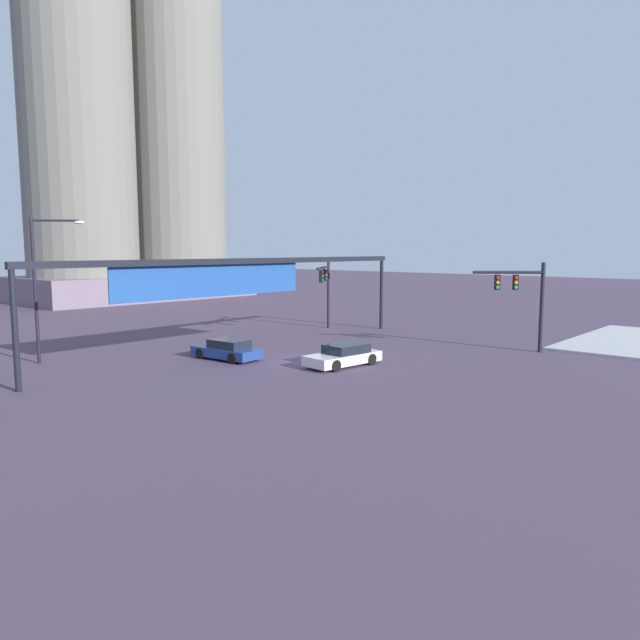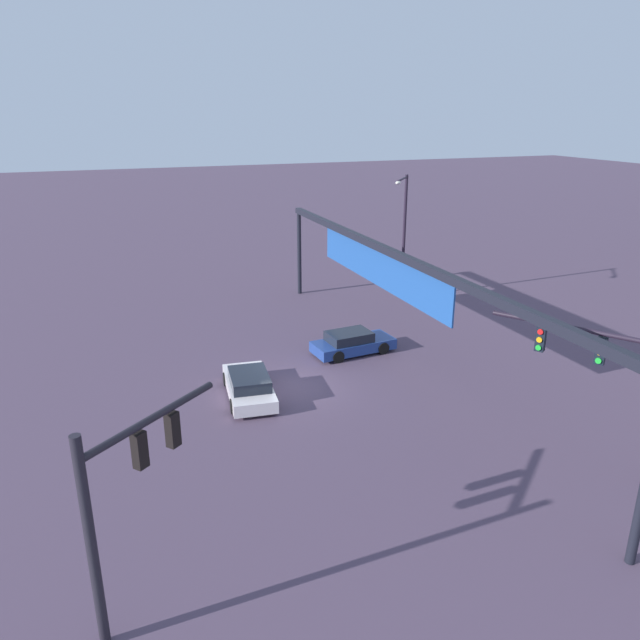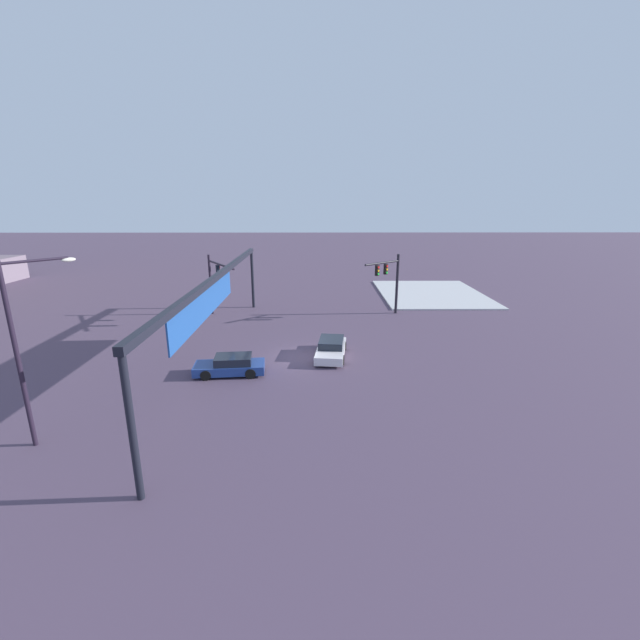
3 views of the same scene
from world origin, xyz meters
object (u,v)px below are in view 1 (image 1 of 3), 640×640
object	(u,v)px
traffic_signal_near_corner	(525,293)
sedan_car_waiting_far	(344,356)
traffic_signal_opposite_side	(326,282)
streetlamp_curved_arm	(41,279)
sedan_car_approaching	(227,350)

from	to	relation	value
traffic_signal_near_corner	sedan_car_waiting_far	bearing A→B (deg)	22.81
traffic_signal_opposite_side	streetlamp_curved_arm	bearing A→B (deg)	-41.54
streetlamp_curved_arm	sedan_car_approaching	xyz separation A→B (m)	(7.61, -6.93, -4.25)
streetlamp_curved_arm	sedan_car_waiting_far	bearing A→B (deg)	-10.89
traffic_signal_near_corner	sedan_car_approaching	size ratio (longest dim) A/B	1.27
traffic_signal_near_corner	streetlamp_curved_arm	world-z (taller)	streetlamp_curved_arm
streetlamp_curved_arm	sedan_car_waiting_far	xyz separation A→B (m)	(10.71, -13.31, -4.25)
sedan_car_waiting_far	streetlamp_curved_arm	bearing A→B (deg)	-44.65
traffic_signal_opposite_side	streetlamp_curved_arm	xyz separation A→B (m)	(-20.84, 3.22, 0.94)
traffic_signal_near_corner	sedan_car_approaching	distance (m)	18.85
traffic_signal_near_corner	sedan_car_approaching	world-z (taller)	traffic_signal_near_corner
traffic_signal_near_corner	traffic_signal_opposite_side	xyz separation A→B (m)	(-0.82, 15.88, 0.16)
streetlamp_curved_arm	sedan_car_approaching	distance (m)	11.14
sedan_car_approaching	sedan_car_waiting_far	xyz separation A→B (m)	(3.10, -6.37, 0.00)
traffic_signal_near_corner	streetlamp_curved_arm	bearing A→B (deg)	9.31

